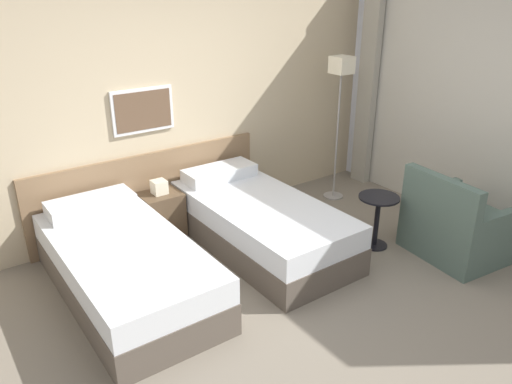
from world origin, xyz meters
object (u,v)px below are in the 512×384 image
(bed_near_window, at_px, (260,223))
(armchair, at_px, (458,228))
(bed_near_door, at_px, (125,267))
(floor_lamp, at_px, (340,85))
(side_table, at_px, (378,212))
(nightstand, at_px, (161,214))

(bed_near_window, distance_m, armchair, 1.92)
(armchair, bearing_deg, bed_near_door, 73.22)
(floor_lamp, height_order, side_table, floor_lamp)
(nightstand, relative_size, armchair, 0.67)
(floor_lamp, bearing_deg, nightstand, 172.24)
(bed_near_door, distance_m, floor_lamp, 3.12)
(side_table, bearing_deg, armchair, -46.82)
(side_table, xyz_separation_m, armchair, (0.53, -0.56, -0.10))
(nightstand, bearing_deg, bed_near_door, -132.61)
(bed_near_door, height_order, bed_near_window, same)
(armchair, bearing_deg, floor_lamp, 6.62)
(bed_near_window, bearing_deg, side_table, -35.49)
(bed_near_door, relative_size, side_table, 3.69)
(bed_near_window, xyz_separation_m, floor_lamp, (1.47, 0.47, 1.13))
(floor_lamp, xyz_separation_m, side_table, (-0.52, -1.14, -1.01))
(floor_lamp, bearing_deg, bed_near_window, -162.28)
(side_table, height_order, armchair, armchair)
(side_table, distance_m, armchair, 0.78)
(bed_near_door, xyz_separation_m, nightstand, (0.70, 0.76, -0.00))
(bed_near_window, distance_m, nightstand, 1.04)
(side_table, bearing_deg, floor_lamp, 65.44)
(bed_near_door, height_order, armchair, armchair)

